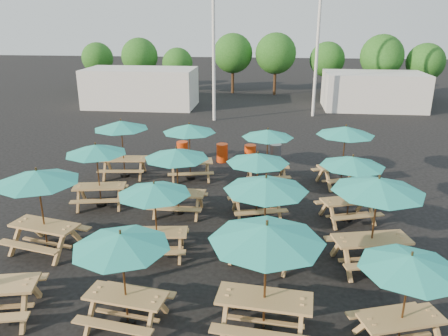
# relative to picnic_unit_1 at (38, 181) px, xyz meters

# --- Properties ---
(ground) EXTENTS (120.00, 120.00, 0.00)m
(ground) POSITION_rel_picnic_unit_1_xyz_m (4.65, 3.11, -2.15)
(ground) COLOR black
(ground) RESTS_ON ground
(picnic_unit_1) EXTENTS (2.73, 2.73, 2.48)m
(picnic_unit_1) POSITION_rel_picnic_unit_1_xyz_m (0.00, 0.00, 0.00)
(picnic_unit_1) COLOR #AA7C4B
(picnic_unit_1) RESTS_ON ground
(picnic_unit_2) EXTENTS (2.48, 2.48, 2.29)m
(picnic_unit_2) POSITION_rel_picnic_unit_1_xyz_m (0.37, 3.21, -0.16)
(picnic_unit_2) COLOR #AA7C4B
(picnic_unit_2) RESTS_ON ground
(picnic_unit_3) EXTENTS (2.48, 2.48, 2.43)m
(picnic_unit_3) POSITION_rel_picnic_unit_1_xyz_m (0.25, 6.23, -0.04)
(picnic_unit_3) COLOR #AA7C4B
(picnic_unit_3) RESTS_ON ground
(picnic_unit_4) EXTENTS (2.36, 2.36, 2.24)m
(picnic_unit_4) POSITION_rel_picnic_unit_1_xyz_m (3.33, -2.87, -0.20)
(picnic_unit_4) COLOR #AA7C4B
(picnic_unit_4) RESTS_ON ground
(picnic_unit_5) EXTENTS (2.25, 2.25, 2.19)m
(picnic_unit_5) POSITION_rel_picnic_unit_1_xyz_m (3.24, 0.10, -0.25)
(picnic_unit_5) COLOR #AA7C4B
(picnic_unit_5) RESTS_ON ground
(picnic_unit_6) EXTENTS (2.18, 2.18, 2.34)m
(picnic_unit_6) POSITION_rel_picnic_unit_1_xyz_m (3.27, 2.88, -0.12)
(picnic_unit_6) COLOR #AA7C4B
(picnic_unit_6) RESTS_ON ground
(picnic_unit_7) EXTENTS (2.58, 2.58, 2.35)m
(picnic_unit_7) POSITION_rel_picnic_unit_1_xyz_m (3.06, 6.25, -0.11)
(picnic_unit_7) COLOR #AA7C4B
(picnic_unit_7) RESTS_ON ground
(picnic_unit_8) EXTENTS (2.59, 2.59, 2.56)m
(picnic_unit_8) POSITION_rel_picnic_unit_1_xyz_m (6.31, -2.79, 0.08)
(picnic_unit_8) COLOR #AA7C4B
(picnic_unit_8) RESTS_ON ground
(picnic_unit_9) EXTENTS (2.82, 2.82, 2.45)m
(picnic_unit_9) POSITION_rel_picnic_unit_1_xyz_m (6.25, 0.16, -0.02)
(picnic_unit_9) COLOR #AA7C4B
(picnic_unit_9) RESTS_ON ground
(picnic_unit_10) EXTENTS (2.56, 2.56, 2.25)m
(picnic_unit_10) POSITION_rel_picnic_unit_1_xyz_m (5.94, 2.94, -0.20)
(picnic_unit_10) COLOR #AA7C4B
(picnic_unit_10) RESTS_ON ground
(picnic_unit_11) EXTENTS (2.36, 2.36, 2.23)m
(picnic_unit_11) POSITION_rel_picnic_unit_1_xyz_m (6.22, 6.19, -0.21)
(picnic_unit_11) COLOR #AA7C4B
(picnic_unit_11) RESTS_ON ground
(picnic_unit_12) EXTENTS (2.52, 2.52, 2.16)m
(picnic_unit_12) POSITION_rel_picnic_unit_1_xyz_m (9.07, -2.97, -0.27)
(picnic_unit_12) COLOR #AA7C4B
(picnic_unit_12) RESTS_ON ground
(picnic_unit_13) EXTENTS (2.86, 2.86, 2.58)m
(picnic_unit_13) POSITION_rel_picnic_unit_1_xyz_m (9.10, 0.10, 0.09)
(picnic_unit_13) COLOR #AA7C4B
(picnic_unit_13) RESTS_ON ground
(picnic_unit_14) EXTENTS (2.62, 2.62, 2.25)m
(picnic_unit_14) POSITION_rel_picnic_unit_1_xyz_m (8.95, 2.93, -0.20)
(picnic_unit_14) COLOR #AA7C4B
(picnic_unit_14) RESTS_ON ground
(picnic_unit_15) EXTENTS (2.87, 2.87, 2.44)m
(picnic_unit_15) POSITION_rel_picnic_unit_1_xyz_m (9.21, 6.20, -0.03)
(picnic_unit_15) COLOR #AA7C4B
(picnic_unit_15) RESTS_ON ground
(waste_bin_0) EXTENTS (0.53, 0.53, 0.85)m
(waste_bin_0) POSITION_rel_picnic_unit_1_xyz_m (2.22, 8.83, -1.72)
(waste_bin_0) COLOR red
(waste_bin_0) RESTS_ON ground
(waste_bin_1) EXTENTS (0.53, 0.53, 0.85)m
(waste_bin_1) POSITION_rel_picnic_unit_1_xyz_m (4.13, 8.65, -1.72)
(waste_bin_1) COLOR red
(waste_bin_1) RESTS_ON ground
(waste_bin_2) EXTENTS (0.53, 0.53, 0.85)m
(waste_bin_2) POSITION_rel_picnic_unit_1_xyz_m (5.43, 8.61, -1.72)
(waste_bin_2) COLOR red
(waste_bin_2) RESTS_ON ground
(waste_bin_3) EXTENTS (0.53, 0.53, 0.85)m
(waste_bin_3) POSITION_rel_picnic_unit_1_xyz_m (6.59, 8.87, -1.72)
(waste_bin_3) COLOR gray
(waste_bin_3) RESTS_ON ground
(mast_0) EXTENTS (0.20, 0.20, 12.00)m
(mast_0) POSITION_rel_picnic_unit_1_xyz_m (2.65, 17.11, 3.85)
(mast_0) COLOR silver
(mast_0) RESTS_ON ground
(mast_1) EXTENTS (0.20, 0.20, 12.00)m
(mast_1) POSITION_rel_picnic_unit_1_xyz_m (9.15, 19.11, 3.85)
(mast_1) COLOR silver
(mast_1) RESTS_ON ground
(event_tent_0) EXTENTS (8.00, 4.00, 2.80)m
(event_tent_0) POSITION_rel_picnic_unit_1_xyz_m (-3.35, 21.11, -0.75)
(event_tent_0) COLOR silver
(event_tent_0) RESTS_ON ground
(event_tent_1) EXTENTS (7.00, 4.00, 2.60)m
(event_tent_1) POSITION_rel_picnic_unit_1_xyz_m (13.65, 22.11, -0.85)
(event_tent_1) COLOR silver
(event_tent_1) RESTS_ON ground
(tree_0) EXTENTS (2.80, 2.80, 4.24)m
(tree_0) POSITION_rel_picnic_unit_1_xyz_m (-9.42, 28.36, 0.68)
(tree_0) COLOR #382314
(tree_0) RESTS_ON ground
(tree_1) EXTENTS (3.11, 3.11, 4.72)m
(tree_1) POSITION_rel_picnic_unit_1_xyz_m (-5.09, 27.01, 1.00)
(tree_1) COLOR #382314
(tree_1) RESTS_ON ground
(tree_2) EXTENTS (2.59, 2.59, 3.93)m
(tree_2) POSITION_rel_picnic_unit_1_xyz_m (-1.73, 26.76, 0.48)
(tree_2) COLOR #382314
(tree_2) RESTS_ON ground
(tree_3) EXTENTS (3.36, 3.36, 5.09)m
(tree_3) POSITION_rel_picnic_unit_1_xyz_m (2.90, 27.82, 1.26)
(tree_3) COLOR #382314
(tree_3) RESTS_ON ground
(tree_4) EXTENTS (3.41, 3.41, 5.17)m
(tree_4) POSITION_rel_picnic_unit_1_xyz_m (6.55, 27.37, 1.31)
(tree_4) COLOR #382314
(tree_4) RESTS_ON ground
(tree_5) EXTENTS (2.94, 2.94, 4.45)m
(tree_5) POSITION_rel_picnic_unit_1_xyz_m (10.88, 27.78, 0.82)
(tree_5) COLOR #382314
(tree_5) RESTS_ON ground
(tree_6) EXTENTS (3.38, 3.38, 5.13)m
(tree_6) POSITION_rel_picnic_unit_1_xyz_m (14.89, 26.00, 1.28)
(tree_6) COLOR #382314
(tree_6) RESTS_ON ground
(tree_7) EXTENTS (2.95, 2.95, 4.48)m
(tree_7) POSITION_rel_picnic_unit_1_xyz_m (18.28, 26.03, 0.84)
(tree_7) COLOR #382314
(tree_7) RESTS_ON ground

